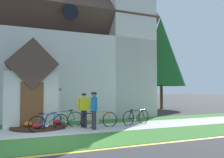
# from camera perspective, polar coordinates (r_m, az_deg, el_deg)

# --- Properties ---
(ground) EXTENTS (140.00, 140.00, 0.00)m
(ground) POSITION_cam_1_polar(r_m,az_deg,el_deg) (12.26, -17.80, -10.77)
(ground) COLOR #333335
(sidewalk_slab) EXTENTS (32.00, 2.29, 0.01)m
(sidewalk_slab) POSITION_cam_1_polar(r_m,az_deg,el_deg) (10.41, -7.53, -12.31)
(sidewalk_slab) COLOR #B7B5AD
(sidewalk_slab) RESTS_ON ground
(grass_verge) EXTENTS (32.00, 2.30, 0.01)m
(grass_verge) POSITION_cam_1_polar(r_m,az_deg,el_deg) (8.25, -3.35, -14.88)
(grass_verge) COLOR #38722D
(grass_verge) RESTS_ON ground
(church_lawn) EXTENTS (24.00, 1.55, 0.01)m
(church_lawn) POSITION_cam_1_polar(r_m,az_deg,el_deg) (12.26, -9.85, -10.84)
(church_lawn) COLOR #38722D
(church_lawn) RESTS_ON ground
(curb_paint_stripe) EXTENTS (28.00, 0.16, 0.01)m
(curb_paint_stripe) POSITION_cam_1_polar(r_m,az_deg,el_deg) (7.07, 0.22, -16.96)
(curb_paint_stripe) COLOR yellow
(curb_paint_stripe) RESTS_ON ground
(church_building) EXTENTS (11.95, 10.04, 12.94)m
(church_building) POSITION_cam_1_polar(r_m,az_deg,el_deg) (16.92, -11.55, 7.20)
(church_building) COLOR silver
(church_building) RESTS_ON ground
(church_sign) EXTENTS (2.20, 0.18, 1.82)m
(church_sign) POSITION_cam_1_polar(r_m,az_deg,el_deg) (11.42, -18.06, -5.31)
(church_sign) COLOR #7F6047
(church_sign) RESTS_ON ground
(flower_bed) EXTENTS (2.43, 2.43, 0.34)m
(flower_bed) POSITION_cam_1_polar(r_m,az_deg,el_deg) (11.11, -17.93, -11.20)
(flower_bed) COLOR #382319
(flower_bed) RESTS_ON ground
(bicycle_yellow) EXTENTS (1.73, 0.55, 0.79)m
(bicycle_yellow) POSITION_cam_1_polar(r_m,az_deg,el_deg) (11.58, 6.07, -9.48)
(bicycle_yellow) COLOR black
(bicycle_yellow) RESTS_ON ground
(bicycle_orange) EXTENTS (1.71, 0.48, 0.81)m
(bicycle_orange) POSITION_cam_1_polar(r_m,az_deg,el_deg) (10.10, -15.50, -10.46)
(bicycle_orange) COLOR black
(bicycle_orange) RESTS_ON ground
(bicycle_red) EXTENTS (1.77, 0.08, 0.79)m
(bicycle_red) POSITION_cam_1_polar(r_m,az_deg,el_deg) (10.68, -3.25, -10.10)
(bicycle_red) COLOR black
(bicycle_red) RESTS_ON ground
(bicycle_green) EXTENTS (1.73, 0.08, 0.83)m
(bicycle_green) POSITION_cam_1_polar(r_m,az_deg,el_deg) (10.93, -11.79, -9.84)
(bicycle_green) COLOR black
(bicycle_green) RESTS_ON ground
(cyclist_in_yellow_jersey) EXTENTS (0.28, 0.73, 1.65)m
(cyclist_in_yellow_jersey) POSITION_cam_1_polar(r_m,az_deg,el_deg) (10.15, -4.55, -7.12)
(cyclist_in_yellow_jersey) COLOR #2D2D33
(cyclist_in_yellow_jersey) RESTS_ON ground
(cyclist_in_green_jersey) EXTENTS (0.64, 0.27, 1.59)m
(cyclist_in_green_jersey) POSITION_cam_1_polar(r_m,az_deg,el_deg) (10.78, -7.07, -7.10)
(cyclist_in_green_jersey) COLOR #2D2D33
(cyclist_in_green_jersey) RESTS_ON ground
(roadside_conifer) EXTENTS (4.30, 4.30, 8.46)m
(roadside_conifer) POSITION_cam_1_polar(r_m,az_deg,el_deg) (21.66, 12.16, 6.73)
(roadside_conifer) COLOR #4C3823
(roadside_conifer) RESTS_ON ground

